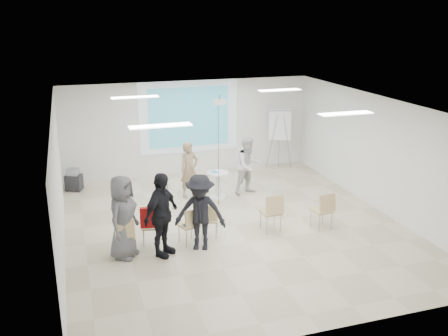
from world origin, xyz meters
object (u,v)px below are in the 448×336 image
object	(u,v)px
audience_mid	(200,207)
flipchart_easel	(280,125)
chair_left_inner	(190,223)
av_cart	(74,180)
chair_center	(210,218)
chair_left_mid	(150,225)
player_right	(249,162)
player_left	(189,166)
audience_outer	(122,212)
chair_right_inner	(272,210)
audience_left	(161,209)
laptop	(188,224)
chair_right_far	(324,208)
chair_far_left	(125,234)
pedestal_table	(218,183)

from	to	relation	value
audience_mid	flipchart_easel	world-z (taller)	flipchart_easel
chair_left_inner	av_cart	bearing A→B (deg)	100.95
chair_left_inner	flipchart_easel	size ratio (longest dim) A/B	0.43
chair_center	chair_left_mid	bearing A→B (deg)	-160.76
chair_center	player_right	bearing A→B (deg)	74.06
player_left	audience_outer	distance (m)	3.82
chair_right_inner	audience_mid	bearing A→B (deg)	-172.24
chair_right_inner	audience_left	xyz separation A→B (m)	(-2.71, -0.37, 0.50)
player_left	player_right	world-z (taller)	player_right
chair_left_inner	laptop	distance (m)	0.11
player_right	flipchart_easel	distance (m)	2.75
chair_center	audience_outer	distance (m)	2.11
chair_right_far	audience_outer	distance (m)	4.75
player_left	audience_left	bearing A→B (deg)	-133.24
player_right	chair_right_inner	bearing A→B (deg)	-114.93
player_right	chair_left_inner	distance (m)	3.67
audience_outer	flipchart_easel	bearing A→B (deg)	-15.35
chair_left_mid	av_cart	xyz separation A→B (m)	(-1.55, 4.25, -0.17)
flipchart_easel	audience_outer	bearing A→B (deg)	-118.69
chair_center	flipchart_easel	distance (m)	5.92
player_right	chair_right_inner	world-z (taller)	player_right
player_left	audience_mid	world-z (taller)	audience_mid
chair_far_left	chair_left_mid	world-z (taller)	chair_far_left
chair_far_left	chair_right_far	bearing A→B (deg)	-0.49
pedestal_table	chair_right_far	world-z (taller)	chair_right_far
chair_center	audience_mid	size ratio (longest dim) A/B	0.42
pedestal_table	chair_far_left	bearing A→B (deg)	-136.05
chair_left_inner	audience_outer	distance (m)	1.59
chair_left_inner	chair_center	xyz separation A→B (m)	(0.51, 0.21, -0.02)
chair_right_inner	chair_right_far	bearing A→B (deg)	-13.25
pedestal_table	laptop	world-z (taller)	pedestal_table
pedestal_table	flipchart_easel	world-z (taller)	flipchart_easel
chair_left_mid	chair_right_inner	distance (m)	2.89
chair_left_inner	chair_right_inner	bearing A→B (deg)	-16.28
player_left	laptop	xyz separation A→B (m)	(-0.73, -2.87, -0.44)
player_left	flipchart_easel	distance (m)	3.97
pedestal_table	audience_mid	size ratio (longest dim) A/B	0.39
chair_left_mid	chair_left_inner	bearing A→B (deg)	-6.44
pedestal_table	chair_center	size ratio (longest dim) A/B	0.94
chair_left_inner	chair_right_far	world-z (taller)	chair_right_far
chair_far_left	audience_left	xyz separation A→B (m)	(0.78, -0.16, 0.54)
chair_left_mid	flipchart_easel	bearing A→B (deg)	51.10
pedestal_table	chair_left_mid	size ratio (longest dim) A/B	0.95
audience_mid	player_right	bearing A→B (deg)	76.87
chair_right_inner	flipchart_easel	world-z (taller)	flipchart_easel
chair_center	pedestal_table	bearing A→B (deg)	89.83
chair_left_inner	chair_right_far	bearing A→B (deg)	-20.93
audience_outer	pedestal_table	bearing A→B (deg)	-12.19
player_right	audience_left	bearing A→B (deg)	-151.92
pedestal_table	chair_far_left	xyz separation A→B (m)	(-2.93, -2.83, 0.09)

